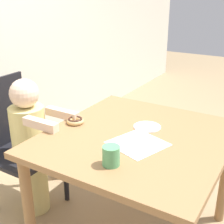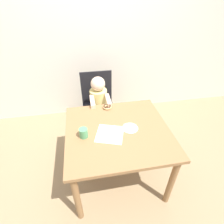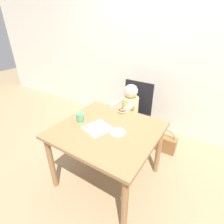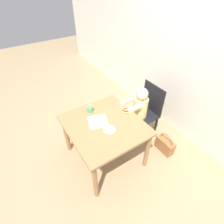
% 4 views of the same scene
% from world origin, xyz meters
% --- Properties ---
extents(ground_plane, '(12.00, 12.00, 0.00)m').
position_xyz_m(ground_plane, '(0.00, 0.00, 0.00)').
color(ground_plane, '#997F5B').
extents(wall_back, '(8.00, 0.05, 2.50)m').
position_xyz_m(wall_back, '(0.00, 1.44, 1.25)').
color(wall_back, silver).
rests_on(wall_back, ground_plane).
extents(dining_table, '(1.02, 0.96, 0.72)m').
position_xyz_m(dining_table, '(0.00, 0.00, 0.62)').
color(dining_table, olive).
rests_on(dining_table, ground_plane).
extents(chair, '(0.44, 0.43, 0.92)m').
position_xyz_m(chair, '(-0.11, 0.86, 0.47)').
color(chair, black).
rests_on(chair, ground_plane).
extents(child_figure, '(0.24, 0.44, 0.96)m').
position_xyz_m(child_figure, '(-0.11, 0.73, 0.50)').
color(child_figure, '#E0D17F').
rests_on(child_figure, ground_plane).
extents(donut, '(0.10, 0.10, 0.03)m').
position_xyz_m(donut, '(-0.04, 0.39, 0.74)').
color(donut, '#DBB270').
rests_on(donut, dining_table).
extents(napkin, '(0.32, 0.32, 0.00)m').
position_xyz_m(napkin, '(-0.09, -0.05, 0.72)').
color(napkin, white).
rests_on(napkin, dining_table).
extents(handbag, '(0.31, 0.13, 0.36)m').
position_xyz_m(handbag, '(0.42, 0.86, 0.13)').
color(handbag, brown).
rests_on(handbag, ground_plane).
extents(cup, '(0.08, 0.08, 0.09)m').
position_xyz_m(cup, '(-0.34, -0.03, 0.76)').
color(cup, '#519E66').
rests_on(cup, dining_table).
extents(plate, '(0.16, 0.16, 0.01)m').
position_xyz_m(plate, '(0.13, 0.00, 0.72)').
color(plate, white).
rests_on(plate, dining_table).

